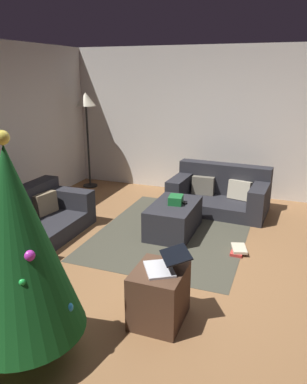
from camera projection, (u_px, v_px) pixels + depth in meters
name	position (u px, v px, depth m)	size (l,w,h in m)	color
ground_plane	(187.00, 276.00, 4.12)	(6.40, 6.40, 0.00)	brown
corner_partition	(238.00, 123.00, 6.52)	(0.12, 6.40, 2.60)	silver
couch_left	(33.00, 220.00, 5.03)	(1.57, 0.87, 0.65)	#26262B
couch_right	(220.00, 193.00, 6.07)	(0.99, 1.57, 0.71)	#26262B
ottoman	(174.00, 218.00, 5.20)	(0.97, 0.58, 0.42)	#26262B
gift_box	(176.00, 200.00, 5.12)	(0.23, 0.18, 0.12)	#19662D
tv_remote	(182.00, 202.00, 5.16)	(0.05, 0.16, 0.02)	black
christmas_tree	(15.00, 243.00, 2.68)	(0.94, 0.94, 1.80)	brown
side_table	(159.00, 295.00, 3.33)	(0.52, 0.44, 0.51)	#4C3323
laptop	(165.00, 264.00, 3.25)	(0.46, 0.49, 0.17)	silver
book_stack	(238.00, 250.00, 4.66)	(0.31, 0.24, 0.07)	#B7332D
corner_lamp	(86.00, 107.00, 6.89)	(0.36, 0.36, 1.80)	black
area_rug	(173.00, 232.00, 5.26)	(2.60, 2.00, 0.01)	#403F32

